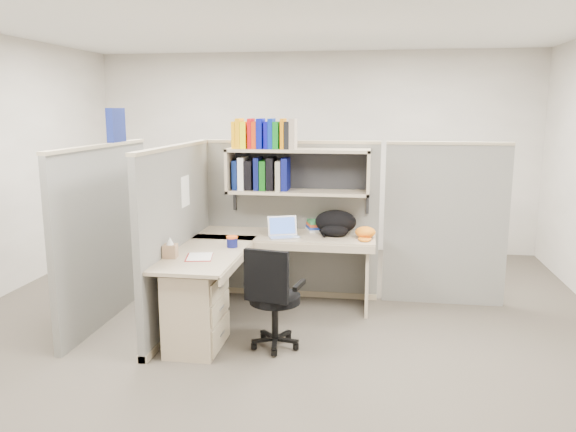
% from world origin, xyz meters
% --- Properties ---
extents(ground, '(6.00, 6.00, 0.00)m').
position_xyz_m(ground, '(0.00, 0.00, 0.00)').
color(ground, '#38342B').
rests_on(ground, ground).
extents(room_shell, '(6.00, 6.00, 6.00)m').
position_xyz_m(room_shell, '(0.00, 0.00, 1.62)').
color(room_shell, '#A8A298').
rests_on(room_shell, ground).
extents(cubicle, '(3.79, 1.84, 1.95)m').
position_xyz_m(cubicle, '(-0.37, 0.45, 0.91)').
color(cubicle, '#5C5C58').
rests_on(cubicle, ground).
extents(desk, '(1.74, 1.75, 0.73)m').
position_xyz_m(desk, '(-0.41, -0.29, 0.44)').
color(desk, tan).
rests_on(desk, ground).
extents(laptop, '(0.36, 0.36, 0.20)m').
position_xyz_m(laptop, '(0.00, 0.43, 0.83)').
color(laptop, silver).
rests_on(laptop, desk).
extents(backpack, '(0.42, 0.33, 0.24)m').
position_xyz_m(backpack, '(0.48, 0.63, 0.85)').
color(backpack, black).
rests_on(backpack, desk).
extents(orange_cap, '(0.20, 0.23, 0.11)m').
position_xyz_m(orange_cap, '(0.77, 0.56, 0.78)').
color(orange_cap, orange).
rests_on(orange_cap, desk).
extents(snack_canister, '(0.10, 0.10, 0.10)m').
position_xyz_m(snack_canister, '(-0.39, -0.00, 0.78)').
color(snack_canister, '#0E1355').
rests_on(snack_canister, desk).
extents(tissue_box, '(0.12, 0.12, 0.17)m').
position_xyz_m(tissue_box, '(-0.81, -0.43, 0.82)').
color(tissue_box, '#9E7A59').
rests_on(tissue_box, desk).
extents(mouse, '(0.09, 0.07, 0.03)m').
position_xyz_m(mouse, '(0.12, 0.40, 0.75)').
color(mouse, '#98AFD8').
rests_on(mouse, desk).
extents(paper_cup, '(0.10, 0.10, 0.11)m').
position_xyz_m(paper_cup, '(0.03, 0.78, 0.78)').
color(paper_cup, silver).
rests_on(paper_cup, desk).
extents(book_stack, '(0.22, 0.26, 0.10)m').
position_xyz_m(book_stack, '(0.26, 0.81, 0.78)').
color(book_stack, gray).
rests_on(book_stack, desk).
extents(loose_paper, '(0.25, 0.30, 0.00)m').
position_xyz_m(loose_paper, '(-0.58, -0.37, 0.73)').
color(loose_paper, silver).
rests_on(loose_paper, desk).
extents(task_chair, '(0.49, 0.45, 0.88)m').
position_xyz_m(task_chair, '(0.06, -0.48, 0.31)').
color(task_chair, black).
rests_on(task_chair, ground).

